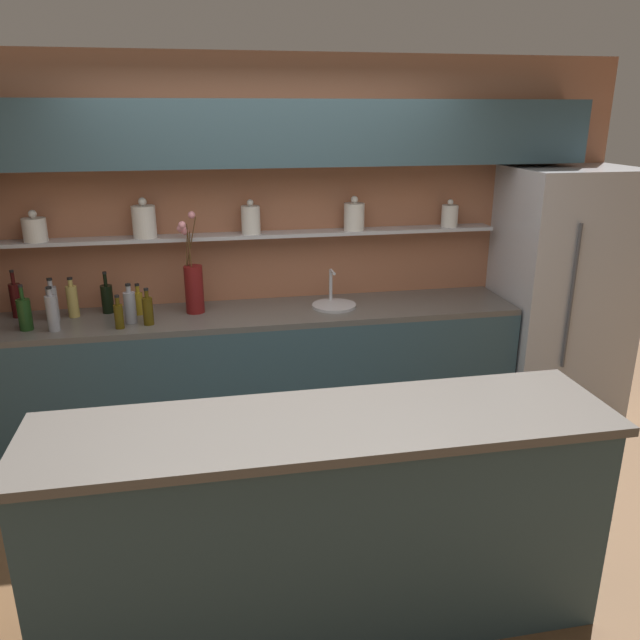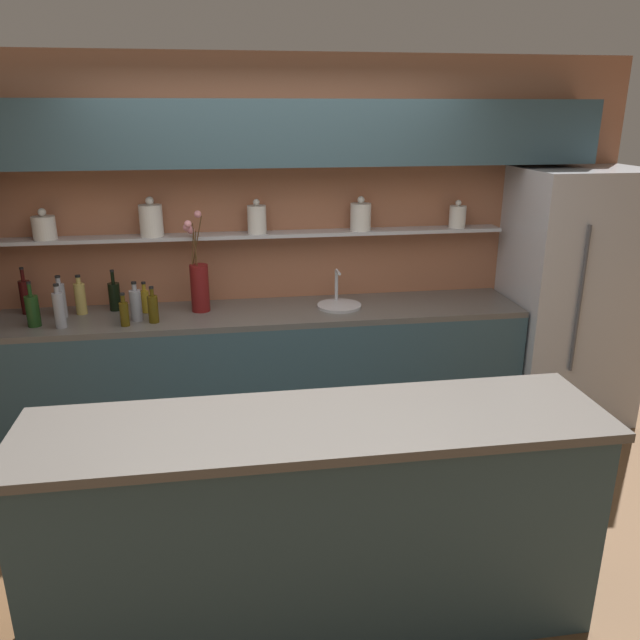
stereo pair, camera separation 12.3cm
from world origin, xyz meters
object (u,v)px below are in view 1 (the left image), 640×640
(sink_fixture, at_px, (334,304))
(bottle_oil_5, at_px, (139,302))
(bottle_wine_0, at_px, (25,314))
(bottle_sauce_4, at_px, (51,305))
(bottle_oil_1, at_px, (148,310))
(bottle_spirit_2, at_px, (73,300))
(bottle_spirit_6, at_px, (53,303))
(bottle_wine_7, at_px, (107,298))
(bottle_spirit_3, at_px, (52,312))
(refrigerator, at_px, (561,295))
(bottle_oil_10, at_px, (119,315))
(bottle_wine_8, at_px, (16,300))
(flower_vase, at_px, (193,284))
(bottle_spirit_9, at_px, (130,307))

(sink_fixture, bearing_deg, bottle_oil_5, 176.59)
(bottle_wine_0, bearing_deg, bottle_sauce_4, 66.68)
(bottle_wine_0, xyz_separation_m, bottle_oil_1, (0.75, -0.04, -0.01))
(bottle_spirit_2, relative_size, bottle_spirit_6, 0.95)
(bottle_wine_7, bearing_deg, bottle_oil_5, -21.54)
(sink_fixture, distance_m, bottle_spirit_3, 1.83)
(bottle_spirit_2, bearing_deg, bottle_wine_7, 13.33)
(bottle_spirit_3, bearing_deg, bottle_wine_0, 162.25)
(refrigerator, xyz_separation_m, bottle_spirit_3, (-3.55, -0.11, 0.12))
(bottle_wine_0, height_order, bottle_spirit_2, bottle_wine_0)
(bottle_oil_10, bearing_deg, refrigerator, 2.56)
(bottle_wine_8, bearing_deg, bottle_spirit_6, -26.01)
(flower_vase, height_order, bottle_spirit_2, flower_vase)
(bottle_wine_8, bearing_deg, refrigerator, -3.36)
(refrigerator, relative_size, bottle_wine_0, 6.33)
(bottle_spirit_6, height_order, bottle_wine_8, bottle_wine_8)
(bottle_oil_1, distance_m, bottle_spirit_2, 0.56)
(bottle_wine_7, bearing_deg, bottle_spirit_2, -166.67)
(bottle_spirit_3, relative_size, bottle_spirit_9, 1.10)
(bottle_oil_1, xyz_separation_m, bottle_spirit_9, (-0.11, 0.06, 0.01))
(refrigerator, relative_size, sink_fixture, 6.00)
(bottle_oil_1, bearing_deg, bottle_spirit_2, 152.57)
(bottle_wine_8, bearing_deg, flower_vase, -5.82)
(bottle_spirit_6, relative_size, bottle_wine_8, 0.89)
(bottle_spirit_2, height_order, bottle_wine_8, bottle_wine_8)
(refrigerator, bearing_deg, bottle_spirit_6, 178.37)
(refrigerator, bearing_deg, bottle_wine_8, 176.64)
(flower_vase, bearing_deg, bottle_wine_7, 169.89)
(bottle_oil_1, relative_size, bottle_spirit_3, 0.84)
(sink_fixture, relative_size, bottle_oil_5, 1.44)
(bottle_spirit_3, bearing_deg, bottle_wine_8, 130.85)
(sink_fixture, distance_m, bottle_oil_10, 1.44)
(bottle_oil_1, distance_m, bottle_spirit_6, 0.65)
(bottle_wine_0, xyz_separation_m, bottle_spirit_2, (0.25, 0.22, 0.01))
(bottle_sauce_4, bearing_deg, bottle_oil_5, -5.31)
(flower_vase, distance_m, bottle_wine_8, 1.17)
(sink_fixture, bearing_deg, refrigerator, -1.61)
(bottle_spirit_2, bearing_deg, sink_fixture, -3.65)
(bottle_sauce_4, bearing_deg, bottle_wine_8, 168.48)
(refrigerator, xyz_separation_m, bottle_spirit_9, (-3.09, -0.04, 0.10))
(bottle_wine_7, bearing_deg, bottle_spirit_6, -161.54)
(bottle_spirit_2, bearing_deg, bottle_spirit_6, -152.61)
(sink_fixture, relative_size, bottle_oil_1, 1.27)
(bottle_wine_0, bearing_deg, refrigerator, 0.88)
(bottle_oil_10, bearing_deg, bottle_spirit_9, 58.68)
(bottle_wine_0, distance_m, bottle_spirit_3, 0.19)
(bottle_wine_0, xyz_separation_m, bottle_wine_8, (-0.12, 0.28, 0.02))
(bottle_wine_0, bearing_deg, bottle_oil_1, -3.23)
(bottle_oil_10, bearing_deg, bottle_spirit_2, 137.20)
(bottle_wine_0, relative_size, bottle_spirit_3, 1.02)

